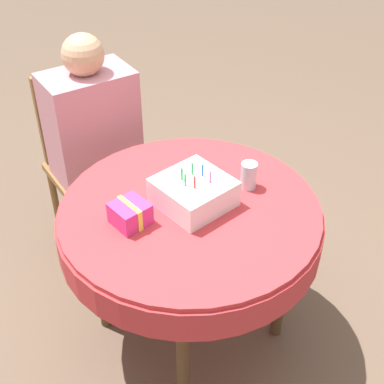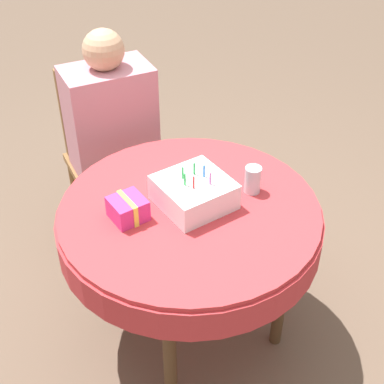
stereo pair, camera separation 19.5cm
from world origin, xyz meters
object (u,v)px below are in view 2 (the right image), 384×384
Objects in this scene: drinking_glass at (253,180)px; birthday_cake at (194,192)px; person at (112,123)px; chair at (109,148)px; gift_box at (128,209)px.

birthday_cake is at bearing 164.70° from drinking_glass.
chair is at bearing 90.00° from person.
birthday_cake is 1.98× the size of gift_box.
birthday_cake is at bearing -86.00° from chair.
drinking_glass reaches higher than gift_box.
gift_box is (-0.48, 0.13, -0.01)m from drinking_glass.
person is 10.34× the size of drinking_glass.
chair is 0.79× the size of person.
birthday_cake reaches higher than drinking_glass.
person is at bearing 67.31° from gift_box.
gift_box is (-0.25, 0.07, -0.01)m from birthday_cake.
chair reaches higher than gift_box.
birthday_cake reaches higher than gift_box.
drinking_glass is at bearing -71.57° from chair.
chair is 8.20× the size of drinking_glass.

